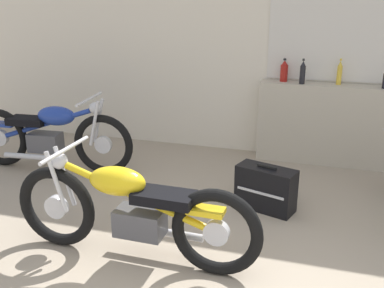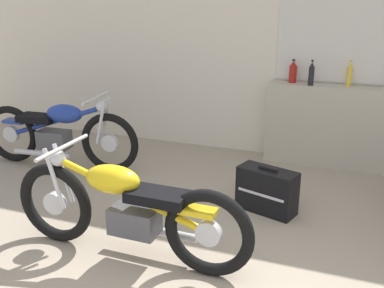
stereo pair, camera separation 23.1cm
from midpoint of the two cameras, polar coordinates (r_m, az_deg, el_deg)
wall_back at (r=5.62m, az=17.14°, el=11.87°), size 10.00×0.07×2.80m
sill_counter at (r=5.61m, az=18.37°, el=2.12°), size 1.52×0.28×0.97m
bottle_leftmost at (r=5.55m, az=13.89°, el=8.83°), size 0.09×0.09×0.28m
bottle_left_center at (r=5.44m, az=16.12°, el=8.53°), size 0.06×0.06×0.29m
bottle_center at (r=5.51m, az=20.51°, el=8.23°), size 0.06×0.06×0.30m
motorcycle_yellow at (r=3.51m, az=-6.43°, el=-8.20°), size 2.04×0.64×0.87m
motorcycle_blue at (r=5.49m, az=-15.48°, el=1.40°), size 2.01×0.64×0.89m
hard_case_black at (r=4.36m, az=11.01°, el=-5.83°), size 0.61×0.39×0.45m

